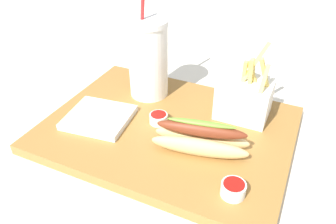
% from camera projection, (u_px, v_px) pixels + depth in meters
% --- Properties ---
extents(ground_plane, '(2.40, 2.40, 0.02)m').
position_uv_depth(ground_plane, '(168.00, 137.00, 0.65)').
color(ground_plane, silver).
extents(food_tray, '(0.45, 0.34, 0.02)m').
position_uv_depth(food_tray, '(168.00, 129.00, 0.64)').
color(food_tray, olive).
rests_on(food_tray, ground_plane).
extents(soda_cup, '(0.08, 0.08, 0.26)m').
position_uv_depth(soda_cup, '(148.00, 58.00, 0.68)').
color(soda_cup, white).
rests_on(soda_cup, food_tray).
extents(fries_basket, '(0.10, 0.08, 0.15)m').
position_uv_depth(fries_basket, '(245.00, 98.00, 0.64)').
color(fries_basket, white).
rests_on(fries_basket, food_tray).
extents(hot_dog_1, '(0.17, 0.08, 0.06)m').
position_uv_depth(hot_dog_1, '(201.00, 139.00, 0.56)').
color(hot_dog_1, '#DBB775').
rests_on(hot_dog_1, food_tray).
extents(ketchup_cup_1, '(0.03, 0.03, 0.02)m').
position_uv_depth(ketchup_cup_1, '(158.00, 118.00, 0.63)').
color(ketchup_cup_1, white).
rests_on(ketchup_cup_1, food_tray).
extents(ketchup_cup_2, '(0.04, 0.04, 0.02)m').
position_uv_depth(ketchup_cup_2, '(233.00, 189.00, 0.49)').
color(ketchup_cup_2, white).
rests_on(ketchup_cup_2, food_tray).
extents(napkin_stack, '(0.13, 0.12, 0.01)m').
position_uv_depth(napkin_stack, '(99.00, 117.00, 0.64)').
color(napkin_stack, white).
rests_on(napkin_stack, food_tray).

